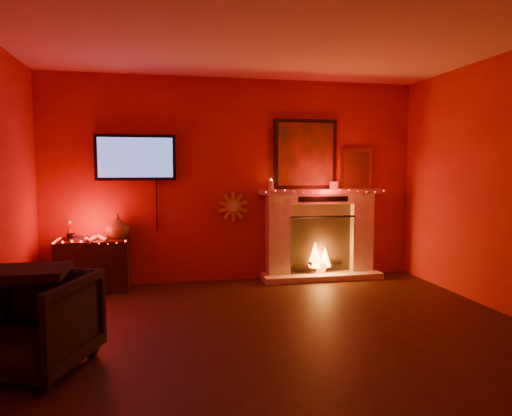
{
  "coord_description": "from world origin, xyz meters",
  "views": [
    {
      "loc": [
        -0.97,
        -3.55,
        1.52
      ],
      "look_at": [
        0.1,
        1.7,
        1.05
      ],
      "focal_mm": 32.0,
      "sensor_mm": 36.0,
      "label": 1
    }
  ],
  "objects": [
    {
      "name": "fireplace",
      "position": [
        1.14,
        2.39,
        0.72
      ],
      "size": [
        1.72,
        0.4,
        2.18
      ],
      "color": "silver",
      "rests_on": "floor"
    },
    {
      "name": "room",
      "position": [
        0.0,
        0.0,
        1.35
      ],
      "size": [
        5.0,
        5.0,
        5.0
      ],
      "color": "black",
      "rests_on": "ground"
    },
    {
      "name": "tv",
      "position": [
        -1.3,
        2.45,
        1.65
      ],
      "size": [
        1.0,
        0.07,
        1.24
      ],
      "color": "black",
      "rests_on": "room"
    },
    {
      "name": "sunburst_clock",
      "position": [
        -0.05,
        2.48,
        1.0
      ],
      "size": [
        0.4,
        0.03,
        0.4
      ],
      "color": "orange",
      "rests_on": "room"
    },
    {
      "name": "console_table",
      "position": [
        -1.8,
        2.27,
        0.38
      ],
      "size": [
        0.85,
        0.54,
        0.94
      ],
      "color": "black",
      "rests_on": "floor"
    },
    {
      "name": "armchair",
      "position": [
        -1.95,
        0.02,
        0.37
      ],
      "size": [
        1.02,
        1.04,
        0.73
      ],
      "primitive_type": "imported",
      "rotation": [
        0.0,
        0.0,
        -0.37
      ],
      "color": "black",
      "rests_on": "floor"
    }
  ]
}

